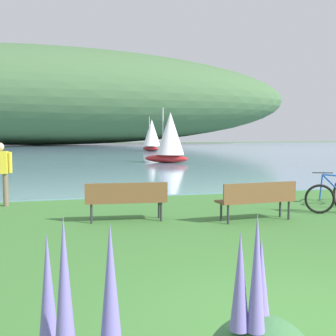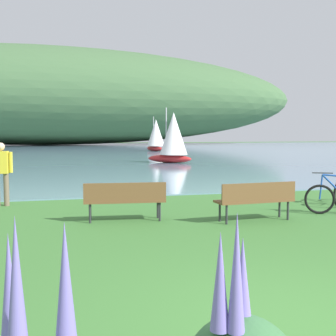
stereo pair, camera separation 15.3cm
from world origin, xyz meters
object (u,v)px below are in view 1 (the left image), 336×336
at_px(park_bench_near_camera, 126,198).
at_px(person_at_shoreline, 1,170).
at_px(park_bench_further_along, 257,198).
at_px(sailboat_nearest_to_shore, 170,137).
at_px(sailboat_toward_hillside, 152,135).

bearing_deg(park_bench_near_camera, person_at_shoreline, 134.92).
xyz_separation_m(park_bench_further_along, person_at_shoreline, (-5.70, 3.63, 0.46)).
relative_size(park_bench_near_camera, person_at_shoreline, 1.08).
bearing_deg(sailboat_nearest_to_shore, sailboat_toward_hillside, 80.21).
xyz_separation_m(park_bench_further_along, sailboat_nearest_to_shore, (3.29, 18.93, 1.25)).
bearing_deg(park_bench_near_camera, sailboat_toward_hillside, 75.94).
bearing_deg(sailboat_nearest_to_shore, person_at_shoreline, -120.45).
distance_m(park_bench_further_along, person_at_shoreline, 6.78).
bearing_deg(person_at_shoreline, park_bench_further_along, -32.50).
distance_m(park_bench_near_camera, person_at_shoreline, 4.12).
xyz_separation_m(park_bench_near_camera, sailboat_toward_hillside, (9.52, 38.04, 1.37)).
distance_m(park_bench_near_camera, park_bench_further_along, 2.91).
bearing_deg(sailboat_nearest_to_shore, park_bench_near_camera, -108.54).
height_order(park_bench_further_along, person_at_shoreline, person_at_shoreline).
relative_size(person_at_shoreline, sailboat_toward_hillside, 0.44).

